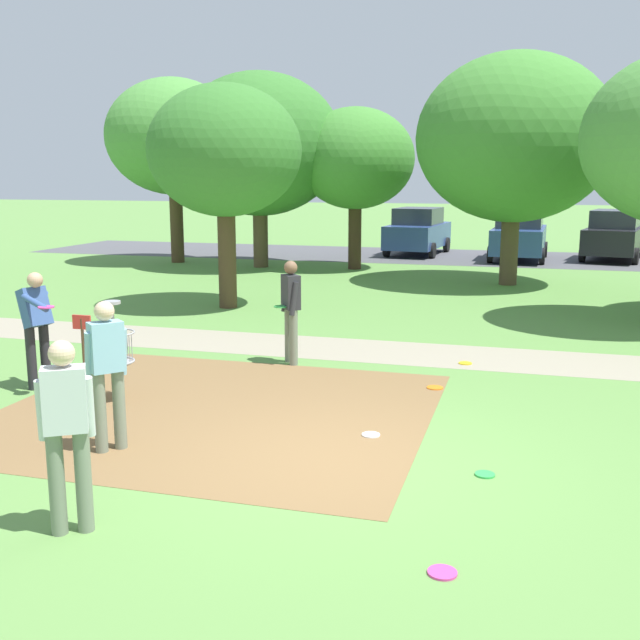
% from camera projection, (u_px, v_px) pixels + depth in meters
% --- Properties ---
extents(ground_plane, '(160.00, 160.00, 0.00)m').
position_uv_depth(ground_plane, '(339.00, 461.00, 8.12)').
color(ground_plane, '#5B8942').
extents(dirt_tee_pad, '(5.58, 5.15, 0.01)m').
position_uv_depth(dirt_tee_pad, '(216.00, 411.00, 9.85)').
color(dirt_tee_pad, brown).
rests_on(dirt_tee_pad, ground).
extents(disc_golf_basket, '(0.98, 0.58, 1.39)m').
position_uv_depth(disc_golf_basket, '(110.00, 346.00, 10.23)').
color(disc_golf_basket, '#9E9EA3').
rests_on(disc_golf_basket, ground).
extents(player_foreground_watching, '(0.45, 0.47, 1.71)m').
position_uv_depth(player_foreground_watching, '(291.00, 306.00, 12.17)').
color(player_foreground_watching, slate).
rests_on(player_foreground_watching, ground).
extents(player_throwing, '(0.92, 0.84, 1.71)m').
position_uv_depth(player_throwing, '(36.00, 322.00, 10.73)').
color(player_throwing, '#232328').
rests_on(player_throwing, ground).
extents(player_waiting_left, '(0.45, 0.46, 1.71)m').
position_uv_depth(player_waiting_left, '(107.00, 367.00, 8.26)').
color(player_waiting_left, slate).
rests_on(player_waiting_left, ground).
extents(player_waiting_right, '(0.49, 0.45, 1.71)m').
position_uv_depth(player_waiting_right, '(66.00, 426.00, 6.32)').
color(player_waiting_right, slate).
rests_on(player_waiting_right, ground).
extents(frisbee_near_basket, '(0.22, 0.22, 0.02)m').
position_uv_depth(frisbee_near_basket, '(465.00, 363.00, 12.33)').
color(frisbee_near_basket, gold).
rests_on(frisbee_near_basket, ground).
extents(frisbee_by_tee, '(0.23, 0.23, 0.02)m').
position_uv_depth(frisbee_by_tee, '(84.00, 385.00, 11.02)').
color(frisbee_by_tee, green).
rests_on(frisbee_by_tee, ground).
extents(frisbee_mid_grass, '(0.21, 0.21, 0.02)m').
position_uv_depth(frisbee_mid_grass, '(485.00, 474.00, 7.72)').
color(frisbee_mid_grass, green).
rests_on(frisbee_mid_grass, ground).
extents(frisbee_far_right, '(0.22, 0.22, 0.02)m').
position_uv_depth(frisbee_far_right, '(371.00, 435.00, 8.90)').
color(frisbee_far_right, white).
rests_on(frisbee_far_right, ground).
extents(frisbee_scattered_a, '(0.24, 0.24, 0.02)m').
position_uv_depth(frisbee_scattered_a, '(435.00, 388.00, 10.89)').
color(frisbee_scattered_a, orange).
rests_on(frisbee_scattered_a, ground).
extents(frisbee_scattered_b, '(0.23, 0.23, 0.02)m').
position_uv_depth(frisbee_scattered_b, '(442.00, 573.00, 5.81)').
color(frisbee_scattered_b, '#E53D99').
rests_on(frisbee_scattered_b, ground).
extents(tree_near_left, '(3.87, 3.87, 5.28)m').
position_uv_depth(tree_near_left, '(355.00, 159.00, 24.35)').
color(tree_near_left, '#422D1E').
rests_on(tree_near_left, ground).
extents(tree_mid_left, '(5.46, 5.46, 6.42)m').
position_uv_depth(tree_mid_left, '(514.00, 139.00, 20.64)').
color(tree_mid_left, brown).
rests_on(tree_mid_left, ground).
extents(tree_mid_center, '(3.53, 3.53, 5.13)m').
position_uv_depth(tree_mid_center, '(225.00, 152.00, 16.99)').
color(tree_mid_center, '#4C3823').
rests_on(tree_mid_center, ground).
extents(tree_far_left, '(5.55, 5.55, 6.46)m').
position_uv_depth(tree_far_left, '(259.00, 145.00, 24.83)').
color(tree_far_left, brown).
rests_on(tree_far_left, ground).
extents(tree_far_center, '(4.75, 4.75, 6.45)m').
position_uv_depth(tree_far_center, '(174.00, 137.00, 26.18)').
color(tree_far_center, '#4C3823').
rests_on(tree_far_center, ground).
extents(parking_lot_strip, '(36.00, 6.00, 0.01)m').
position_uv_depth(parking_lot_strip, '(480.00, 257.00, 28.58)').
color(parking_lot_strip, '#4C4C51').
rests_on(parking_lot_strip, ground).
extents(parked_car_leftmost, '(2.27, 4.35, 1.84)m').
position_uv_depth(parked_car_leftmost, '(418.00, 231.00, 29.61)').
color(parked_car_leftmost, '#2D4784').
rests_on(parked_car_leftmost, ground).
extents(parked_car_center_left, '(2.12, 4.27, 1.84)m').
position_uv_depth(parked_car_center_left, '(519.00, 235.00, 27.59)').
color(parked_car_center_left, '#2D4784').
rests_on(parked_car_center_left, ground).
extents(parked_car_center_right, '(2.66, 4.49, 1.84)m').
position_uv_depth(parked_car_center_right, '(615.00, 235.00, 27.62)').
color(parked_car_center_right, black).
rests_on(parked_car_center_right, ground).
extents(gravel_path, '(40.00, 1.75, 0.00)m').
position_uv_depth(gravel_path, '(413.00, 353.00, 13.05)').
color(gravel_path, gray).
rests_on(gravel_path, ground).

